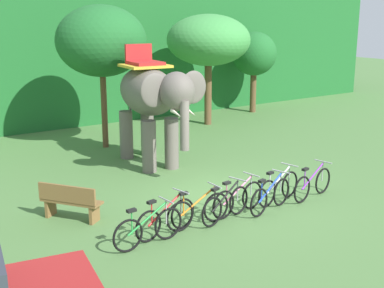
# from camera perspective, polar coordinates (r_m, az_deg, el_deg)

# --- Properties ---
(ground_plane) EXTENTS (80.00, 80.00, 0.00)m
(ground_plane) POSITION_cam_1_polar(r_m,az_deg,el_deg) (13.67, 3.93, -5.89)
(ground_plane) COLOR #4C753D
(foliage_hedge) EXTENTS (36.00, 6.00, 5.69)m
(foliage_hedge) POSITION_cam_1_polar(r_m,az_deg,el_deg) (24.83, -15.59, 9.48)
(foliage_hedge) COLOR #1E6028
(foliage_hedge) RESTS_ON ground
(tree_right) EXTENTS (3.14, 3.14, 5.03)m
(tree_right) POSITION_cam_1_polar(r_m,az_deg,el_deg) (18.33, -10.06, 11.19)
(tree_right) COLOR brown
(tree_right) RESTS_ON ground
(tree_left) EXTENTS (3.55, 3.55, 4.71)m
(tree_left) POSITION_cam_1_polar(r_m,az_deg,el_deg) (22.05, 1.84, 11.44)
(tree_left) COLOR brown
(tree_left) RESTS_ON ground
(tree_center) EXTENTS (2.15, 2.15, 3.88)m
(tree_center) POSITION_cam_1_polar(r_m,az_deg,el_deg) (25.15, 6.93, 9.88)
(tree_center) COLOR brown
(tree_center) RESTS_ON ground
(elephant) EXTENTS (2.09, 4.20, 3.78)m
(elephant) POSITION_cam_1_polar(r_m,az_deg,el_deg) (15.95, -4.50, 5.22)
(elephant) COLOR #665E56
(elephant) RESTS_ON ground
(bike_green) EXTENTS (1.71, 0.52, 0.92)m
(bike_green) POSITION_cam_1_polar(r_m,az_deg,el_deg) (10.81, -4.87, -9.32)
(bike_green) COLOR black
(bike_green) RESTS_ON ground
(bike_red) EXTENTS (1.69, 0.53, 0.92)m
(bike_red) POSITION_cam_1_polar(r_m,az_deg,el_deg) (11.27, -2.94, -8.28)
(bike_red) COLOR black
(bike_red) RESTS_ON ground
(bike_orange) EXTENTS (1.71, 0.52, 0.92)m
(bike_orange) POSITION_cam_1_polar(r_m,az_deg,el_deg) (11.68, 0.70, -7.42)
(bike_orange) COLOR black
(bike_orange) RESTS_ON ground
(bike_black) EXTENTS (1.67, 0.60, 0.92)m
(bike_black) POSITION_cam_1_polar(r_m,az_deg,el_deg) (12.04, 3.76, -6.77)
(bike_black) COLOR black
(bike_black) RESTS_ON ground
(bike_pink) EXTENTS (1.70, 0.52, 0.92)m
(bike_pink) POSITION_cam_1_polar(r_m,az_deg,el_deg) (12.44, 5.14, -6.09)
(bike_pink) COLOR black
(bike_pink) RESTS_ON ground
(bike_blue) EXTENTS (1.67, 0.61, 0.92)m
(bike_blue) POSITION_cam_1_polar(r_m,az_deg,el_deg) (12.72, 8.71, -5.74)
(bike_blue) COLOR black
(bike_blue) RESTS_ON ground
(bike_white) EXTENTS (1.68, 0.55, 0.92)m
(bike_white) POSITION_cam_1_polar(r_m,az_deg,el_deg) (13.33, 9.61, -4.83)
(bike_white) COLOR black
(bike_white) RESTS_ON ground
(bike_purple) EXTENTS (1.69, 0.53, 0.92)m
(bike_purple) POSITION_cam_1_polar(r_m,az_deg,el_deg) (13.80, 13.28, -4.35)
(bike_purple) COLOR black
(bike_purple) RESTS_ON ground
(wooden_bench) EXTENTS (1.21, 1.46, 0.89)m
(wooden_bench) POSITION_cam_1_polar(r_m,az_deg,el_deg) (12.33, -13.43, -6.17)
(wooden_bench) COLOR brown
(wooden_bench) RESTS_ON ground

